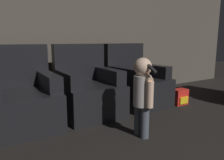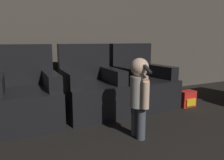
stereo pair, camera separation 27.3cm
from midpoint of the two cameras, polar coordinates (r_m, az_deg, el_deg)
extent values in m
cube|color=#51493F|center=(3.96, -5.89, 13.70)|extent=(8.40, 0.05, 2.60)
cube|color=black|center=(2.97, -18.93, -6.66)|extent=(0.83, 0.94, 0.45)
cube|color=black|center=(3.24, -20.09, 3.79)|extent=(0.80, 0.19, 0.56)
cube|color=black|center=(2.94, -13.12, -0.01)|extent=(0.19, 0.76, 0.20)
cube|color=black|center=(3.20, -2.77, -4.88)|extent=(0.84, 0.95, 0.45)
cube|color=black|center=(3.46, -5.08, 4.76)|extent=(0.80, 0.20, 0.56)
cube|color=black|center=(3.03, -8.45, 0.47)|extent=(0.20, 0.76, 0.20)
cube|color=black|center=(3.25, 2.41, 1.25)|extent=(0.20, 0.76, 0.20)
cube|color=black|center=(3.64, 10.27, -3.15)|extent=(0.86, 0.97, 0.45)
cube|color=black|center=(3.85, 6.84, 5.29)|extent=(0.81, 0.22, 0.56)
cube|color=black|center=(3.38, 6.38, 1.54)|extent=(0.22, 0.76, 0.20)
cube|color=black|center=(3.80, 14.06, 2.26)|extent=(0.22, 0.76, 0.20)
cylinder|color=#474C56|center=(2.52, 9.35, -10.43)|extent=(0.10, 0.10, 0.35)
cylinder|color=#474C56|center=(2.44, 10.84, -11.19)|extent=(0.10, 0.10, 0.35)
cylinder|color=#B7B2A8|center=(2.38, 10.34, -3.03)|extent=(0.19, 0.19, 0.34)
sphere|color=beige|center=(2.33, 10.55, 3.31)|extent=(0.19, 0.19, 0.19)
cylinder|color=beige|center=(2.29, 12.14, -3.98)|extent=(0.08, 0.08, 0.28)
cylinder|color=beige|center=(2.34, 10.52, 1.69)|extent=(0.08, 0.28, 0.21)
cube|color=black|center=(2.24, 12.46, 3.04)|extent=(0.04, 0.16, 0.10)
cube|color=red|center=(3.79, 20.94, -4.61)|extent=(0.26, 0.16, 0.26)
cube|color=yellow|center=(3.75, 21.93, -5.49)|extent=(0.18, 0.02, 0.11)
camera|label=1|loc=(0.14, -87.14, 0.52)|focal=35.00mm
camera|label=2|loc=(0.14, 92.86, -0.52)|focal=35.00mm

